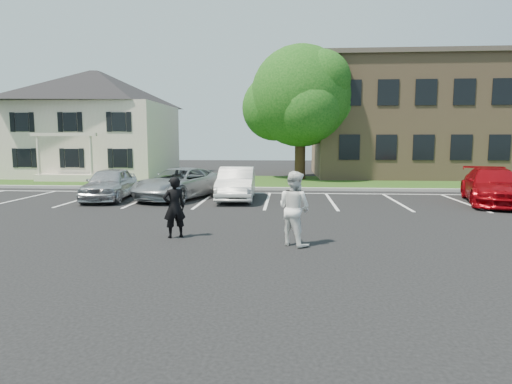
% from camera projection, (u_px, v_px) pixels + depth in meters
% --- Properties ---
extents(ground_plane, '(90.00, 90.00, 0.00)m').
position_uv_depth(ground_plane, '(253.00, 245.00, 10.97)').
color(ground_plane, black).
rests_on(ground_plane, ground).
extents(curb, '(40.00, 0.30, 0.15)m').
position_uv_depth(curb, '(271.00, 189.00, 22.84)').
color(curb, gray).
rests_on(curb, ground).
extents(grass_strip, '(44.00, 8.00, 0.08)m').
position_uv_depth(grass_strip, '(273.00, 182.00, 26.80)').
color(grass_strip, '#2B4815').
rests_on(grass_strip, ground).
extents(stall_lines, '(34.00, 5.36, 0.01)m').
position_uv_depth(stall_lines, '(299.00, 198.00, 19.73)').
color(stall_lines, white).
rests_on(stall_lines, ground).
extents(house, '(10.30, 9.22, 7.60)m').
position_uv_depth(house, '(97.00, 124.00, 31.21)').
color(house, beige).
rests_on(house, ground).
extents(office_building, '(22.40, 10.40, 8.30)m').
position_uv_depth(office_building, '(467.00, 119.00, 31.23)').
color(office_building, '#8C704F').
rests_on(office_building, ground).
extents(tree, '(7.80, 7.20, 8.80)m').
position_uv_depth(tree, '(302.00, 99.00, 28.08)').
color(tree, black).
rests_on(tree, ground).
extents(man_black_suit, '(0.73, 0.65, 1.69)m').
position_uv_depth(man_black_suit, '(174.00, 207.00, 11.71)').
color(man_black_suit, black).
rests_on(man_black_suit, ground).
extents(man_white_shirt, '(1.17, 1.15, 1.90)m').
position_uv_depth(man_white_shirt, '(294.00, 208.00, 10.87)').
color(man_white_shirt, white).
rests_on(man_white_shirt, ground).
extents(car_silver_west, '(2.11, 4.38, 1.44)m').
position_uv_depth(car_silver_west, '(110.00, 184.00, 19.16)').
color(car_silver_west, '#B1B1B6').
rests_on(car_silver_west, ground).
extents(car_silver_minivan, '(3.99, 5.54, 1.40)m').
position_uv_depth(car_silver_minivan, '(179.00, 183.00, 19.52)').
color(car_silver_minivan, '#A0A3A8').
rests_on(car_silver_minivan, ground).
extents(car_white_sedan, '(1.74, 4.48, 1.45)m').
position_uv_depth(car_white_sedan, '(236.00, 183.00, 19.20)').
color(car_white_sedan, silver).
rests_on(car_white_sedan, ground).
extents(car_red_compact, '(3.32, 5.49, 1.49)m').
position_uv_depth(car_red_compact, '(493.00, 186.00, 17.96)').
color(car_red_compact, '#96050C').
rests_on(car_red_compact, ground).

